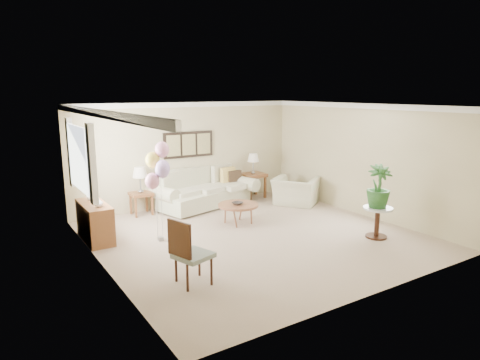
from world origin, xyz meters
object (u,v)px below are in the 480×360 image
Objects in this scene: sofa at (204,192)px; coffee_table at (238,206)px; armchair at (295,191)px; accent_chair at (189,251)px; balloon_cluster at (158,166)px.

coffee_table is at bearing -91.87° from sofa.
armchair is (2.13, 0.60, -0.06)m from coffee_table.
armchair is at bearing 15.80° from coffee_table.
sofa is 2.79× the size of accent_chair.
accent_chair reaches higher than armchair.
accent_chair is at bearing -136.09° from coffee_table.
coffee_table is 3.12m from accent_chair.
accent_chair is (-4.37, -2.76, 0.18)m from armchair.
armchair is 5.17m from accent_chair.
sofa is 2.89m from balloon_cluster.
sofa is at bearing 43.88° from balloon_cluster.
sofa is 2.67× the size of armchair.
balloon_cluster reaches higher than armchair.
accent_chair is at bearing 88.77° from armchair.
balloon_cluster reaches higher than accent_chair.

